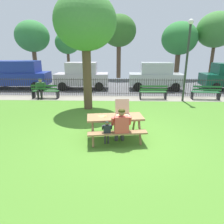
# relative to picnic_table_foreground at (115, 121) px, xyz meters

# --- Properties ---
(ground) EXTENTS (28.00, 10.51, 0.02)m
(ground) POSITION_rel_picnic_table_foreground_xyz_m (0.24, 1.26, -0.61)
(ground) COLOR #4B8029
(cobblestone_walkway) EXTENTS (28.00, 1.40, 0.01)m
(cobblestone_walkway) POSITION_rel_picnic_table_foreground_xyz_m (0.24, 5.82, -0.60)
(cobblestone_walkway) COLOR gray
(street_asphalt) EXTENTS (28.00, 7.94, 0.01)m
(street_asphalt) POSITION_rel_picnic_table_foreground_xyz_m (0.24, 10.48, -0.60)
(street_asphalt) COLOR #515154
(picnic_table_foreground) EXTENTS (1.99, 1.72, 0.79)m
(picnic_table_foreground) POSITION_rel_picnic_table_foreground_xyz_m (0.00, 0.00, 0.00)
(picnic_table_foreground) COLOR #916A44
(picnic_table_foreground) RESTS_ON ground
(pizza_box_open) EXTENTS (0.51, 0.57, 0.51)m
(pizza_box_open) POSITION_rel_picnic_table_foreground_xyz_m (0.25, 0.07, 0.27)
(pizza_box_open) COLOR tan
(pizza_box_open) RESTS_ON picnic_table_foreground
(pizza_slice_on_table) EXTENTS (0.30, 0.24, 0.02)m
(pizza_slice_on_table) POSITION_rel_picnic_table_foreground_xyz_m (-0.40, 0.01, 0.18)
(pizza_slice_on_table) COLOR #E2C659
(pizza_slice_on_table) RESTS_ON picnic_table_foreground
(adult_at_table) EXTENTS (0.63, 0.63, 1.19)m
(adult_at_table) POSITION_rel_picnic_table_foreground_xyz_m (0.19, -0.48, 0.06)
(adult_at_table) COLOR #454545
(adult_at_table) RESTS_ON ground
(child_at_table) EXTENTS (0.32, 0.32, 0.82)m
(child_at_table) POSITION_rel_picnic_table_foreground_xyz_m (-0.23, -0.57, -0.10)
(child_at_table) COLOR #353535
(child_at_table) RESTS_ON ground
(iron_fence_streetside) EXTENTS (21.91, 0.03, 1.13)m
(iron_fence_streetside) POSITION_rel_picnic_table_foreground_xyz_m (0.24, 6.52, -0.02)
(iron_fence_streetside) COLOR #2D2823
(iron_fence_streetside) RESTS_ON ground
(park_bench_left) EXTENTS (1.61, 0.50, 0.85)m
(park_bench_left) POSITION_rel_picnic_table_foreground_xyz_m (-4.38, 5.68, -0.18)
(park_bench_left) COLOR #255D27
(park_bench_left) RESTS_ON ground
(park_bench_center) EXTENTS (1.61, 0.50, 0.85)m
(park_bench_center) POSITION_rel_picnic_table_foreground_xyz_m (2.17, 5.68, -0.18)
(park_bench_center) COLOR #2A672D
(park_bench_center) RESTS_ON ground
(park_bench_right) EXTENTS (1.63, 0.59, 0.85)m
(park_bench_right) POSITION_rel_picnic_table_foreground_xyz_m (5.28, 5.68, -0.18)
(park_bench_right) COLOR #216035
(park_bench_right) RESTS_ON ground
(person_on_park_bench) EXTENTS (0.63, 0.62, 1.19)m
(person_on_park_bench) POSITION_rel_picnic_table_foreground_xyz_m (-4.65, 5.70, 0.06)
(person_on_park_bench) COLOR black
(person_on_park_bench) RESTS_ON ground
(lamp_post_walkway) EXTENTS (0.28, 0.28, 4.39)m
(lamp_post_walkway) POSITION_rel_picnic_table_foreground_xyz_m (3.84, 5.30, 2.06)
(lamp_post_walkway) COLOR #2D382D
(lamp_post_walkway) RESTS_ON ground
(tree_midground_left) EXTENTS (2.84, 2.84, 5.33)m
(tree_midground_left) POSITION_rel_picnic_table_foreground_xyz_m (-1.43, 3.54, 3.39)
(tree_midground_left) COLOR brown
(tree_midground_left) RESTS_ON ground
(parked_car_left) EXTENTS (4.67, 2.11, 2.08)m
(parked_car_left) POSITION_rel_picnic_table_foreground_xyz_m (-7.56, 8.85, 0.50)
(parked_car_left) COLOR navy
(parked_car_left) RESTS_ON ground
(parked_car_center) EXTENTS (3.95, 1.93, 1.98)m
(parked_car_center) POSITION_rel_picnic_table_foreground_xyz_m (-2.66, 8.85, 0.41)
(parked_car_center) COLOR #BBB1BA
(parked_car_center) RESTS_ON ground
(parked_car_right) EXTENTS (3.96, 1.95, 1.98)m
(parked_car_right) POSITION_rel_picnic_table_foreground_xyz_m (2.84, 8.85, 0.41)
(parked_car_right) COLOR #B7BCBD
(parked_car_right) RESTS_ON ground
(far_tree_left) EXTENTS (3.44, 3.44, 5.75)m
(far_tree_left) POSITION_rel_picnic_table_foreground_xyz_m (-8.81, 15.32, 3.56)
(far_tree_left) COLOR brown
(far_tree_left) RESTS_ON ground
(far_tree_midleft) EXTENTS (2.51, 2.51, 4.71)m
(far_tree_midleft) POSITION_rel_picnic_table_foreground_xyz_m (-5.22, 15.32, 2.95)
(far_tree_midleft) COLOR brown
(far_tree_midleft) RESTS_ON ground
(far_tree_center) EXTENTS (3.45, 3.45, 6.25)m
(far_tree_center) POSITION_rel_picnic_table_foreground_xyz_m (0.06, 15.32, 4.05)
(far_tree_center) COLOR brown
(far_tree_center) RESTS_ON ground
(far_tree_midright) EXTENTS (3.55, 3.55, 5.57)m
(far_tree_midright) POSITION_rel_picnic_table_foreground_xyz_m (6.15, 15.32, 3.33)
(far_tree_midright) COLOR brown
(far_tree_midright) RESTS_ON ground
(far_tree_right) EXTENTS (3.74, 3.74, 6.44)m
(far_tree_right) POSITION_rel_picnic_table_foreground_xyz_m (9.65, 15.32, 4.14)
(far_tree_right) COLOR brown
(far_tree_right) RESTS_ON ground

